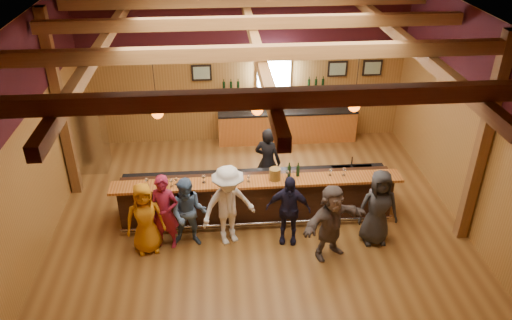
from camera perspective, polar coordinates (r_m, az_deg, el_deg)
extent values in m
plane|color=brown|center=(11.50, 0.13, -6.59)|extent=(9.00, 9.00, 0.00)
cube|color=brown|center=(14.02, -1.28, 10.74)|extent=(9.00, 0.04, 4.50)
cube|color=brown|center=(6.99, 2.99, -11.12)|extent=(9.00, 0.04, 4.50)
cube|color=brown|center=(10.94, -24.07, 2.34)|extent=(0.04, 8.00, 4.50)
cube|color=brown|center=(11.58, 22.98, 4.05)|extent=(0.04, 8.00, 4.50)
cube|color=brown|center=(9.55, 0.16, 15.71)|extent=(9.00, 8.00, 0.04)
cube|color=#360E14|center=(13.61, -1.35, 16.30)|extent=(9.00, 0.01, 1.70)
cube|color=#360E14|center=(10.43, -25.54, 9.17)|extent=(0.01, 8.00, 1.70)
cube|color=#360E14|center=(11.09, 24.31, 10.56)|extent=(0.01, 8.00, 1.70)
cube|color=brown|center=(12.19, -21.44, 5.63)|extent=(0.22, 0.22, 4.50)
cube|color=brown|center=(10.73, 24.48, 1.70)|extent=(0.22, 0.22, 4.50)
cube|color=brown|center=(6.80, 2.33, 7.08)|extent=(8.80, 0.20, 0.25)
cube|color=brown|center=(8.67, 0.73, 12.18)|extent=(8.80, 0.20, 0.25)
cube|color=brown|center=(10.59, -0.33, 15.45)|extent=(8.80, 0.20, 0.25)
cube|color=brown|center=(12.53, -1.08, 17.70)|extent=(8.80, 0.20, 0.25)
cube|color=brown|center=(9.91, -17.77, 11.54)|extent=(0.18, 7.80, 0.22)
cube|color=brown|center=(9.70, 0.15, 12.55)|extent=(0.18, 7.80, 0.22)
cube|color=brown|center=(10.38, 17.29, 12.41)|extent=(0.18, 7.80, 0.22)
cube|color=black|center=(11.20, 0.13, -4.43)|extent=(6.00, 0.60, 1.05)
cube|color=#9A4E1C|center=(10.75, 0.21, -2.52)|extent=(6.30, 0.50, 0.06)
cube|color=black|center=(11.30, -0.03, -1.67)|extent=(6.00, 0.48, 0.05)
cube|color=black|center=(11.56, -0.03, -3.68)|extent=(6.00, 0.48, 0.90)
cube|color=silver|center=(11.64, 9.83, -1.41)|extent=(0.45, 0.40, 0.14)
cube|color=silver|center=(11.77, 12.19, -1.29)|extent=(0.45, 0.40, 0.14)
cylinder|color=silver|center=(11.08, 0.31, -7.25)|extent=(6.00, 0.06, 0.06)
cube|color=#9A4E1C|center=(14.57, 3.59, 3.79)|extent=(4.00, 0.50, 0.90)
cube|color=black|center=(14.37, 3.65, 5.49)|extent=(4.00, 0.52, 0.05)
cube|color=silver|center=(14.11, 2.03, 10.00)|extent=(0.95, 0.08, 0.95)
cube|color=white|center=(14.06, 2.06, 9.93)|extent=(0.78, 0.01, 0.78)
cube|color=black|center=(13.99, -6.24, 9.89)|extent=(0.55, 0.04, 0.45)
cube|color=silver|center=(13.97, -6.24, 9.86)|extent=(0.45, 0.01, 0.35)
cube|color=black|center=(14.40, 9.29, 10.25)|extent=(0.55, 0.04, 0.45)
cube|color=silver|center=(14.37, 9.32, 10.22)|extent=(0.45, 0.01, 0.35)
cube|color=black|center=(14.66, 13.15, 10.22)|extent=(0.55, 0.04, 0.45)
cube|color=silver|center=(14.64, 13.18, 10.19)|extent=(0.45, 0.01, 0.35)
cube|color=#9A4E1C|center=(14.13, -2.85, 7.85)|extent=(0.60, 0.18, 0.04)
cylinder|color=black|center=(14.07, -3.69, 8.38)|extent=(0.07, 0.07, 0.26)
cylinder|color=black|center=(14.08, -2.87, 8.41)|extent=(0.07, 0.07, 0.26)
cylinder|color=black|center=(14.09, -2.05, 8.44)|extent=(0.07, 0.07, 0.26)
cube|color=#9A4E1C|center=(14.40, 6.83, 8.10)|extent=(0.60, 0.18, 0.04)
cylinder|color=black|center=(14.31, 6.07, 8.65)|extent=(0.07, 0.07, 0.26)
cylinder|color=black|center=(14.35, 6.86, 8.66)|extent=(0.07, 0.07, 0.26)
cylinder|color=black|center=(14.39, 7.65, 8.67)|extent=(0.07, 0.07, 0.26)
cylinder|color=black|center=(9.94, -11.55, 8.58)|extent=(0.01, 0.01, 1.25)
sphere|color=#ED590B|center=(10.18, -11.20, 5.30)|extent=(0.24, 0.24, 0.24)
cylinder|color=black|center=(9.90, 0.15, 9.10)|extent=(0.01, 0.01, 1.25)
sphere|color=#ED590B|center=(10.14, 0.14, 5.79)|extent=(0.24, 0.24, 0.24)
cylinder|color=black|center=(10.26, 11.50, 9.25)|extent=(0.01, 0.01, 1.25)
sphere|color=#ED590B|center=(10.49, 11.16, 6.05)|extent=(0.24, 0.24, 0.24)
cube|color=silver|center=(13.63, -18.30, 2.43)|extent=(0.70, 0.70, 1.80)
imported|color=#BC7111|center=(10.39, -12.57, -6.52)|extent=(0.86, 0.64, 1.59)
imported|color=maroon|center=(10.41, -10.40, -5.88)|extent=(0.69, 0.54, 1.68)
imported|color=#486691|center=(10.38, -7.71, -6.02)|extent=(0.82, 0.67, 1.59)
imported|color=silver|center=(10.31, -3.17, -5.24)|extent=(1.35, 1.09, 1.83)
imported|color=black|center=(10.40, 3.70, -5.69)|extent=(0.99, 0.55, 1.59)
imported|color=#564A45|center=(10.11, 8.58, -7.00)|extent=(1.59, 1.11, 1.65)
imported|color=#27272A|center=(10.64, 13.76, -5.31)|extent=(0.84, 0.56, 1.71)
imported|color=black|center=(11.89, 1.35, -0.22)|extent=(0.76, 0.65, 1.76)
cylinder|color=brown|center=(10.71, 2.18, -1.62)|extent=(0.24, 0.24, 0.27)
cylinder|color=black|center=(10.83, 3.80, -1.31)|extent=(0.08, 0.08, 0.26)
cylinder|color=black|center=(10.75, 3.83, -0.51)|extent=(0.03, 0.03, 0.09)
cylinder|color=black|center=(10.88, 4.82, -1.26)|extent=(0.07, 0.07, 0.24)
cylinder|color=black|center=(10.79, 4.85, -0.52)|extent=(0.02, 0.02, 0.08)
cylinder|color=silver|center=(10.82, -12.31, -2.83)|extent=(0.07, 0.07, 0.01)
cylinder|color=silver|center=(10.79, -12.34, -2.58)|extent=(0.01, 0.01, 0.10)
sphere|color=silver|center=(10.75, -12.39, -2.20)|extent=(0.08, 0.08, 0.08)
cylinder|color=silver|center=(10.68, -9.62, -2.99)|extent=(0.07, 0.07, 0.01)
cylinder|color=silver|center=(10.65, -9.64, -2.73)|extent=(0.01, 0.01, 0.11)
sphere|color=silver|center=(10.61, -9.68, -2.33)|extent=(0.09, 0.09, 0.09)
cylinder|color=silver|center=(10.73, -9.08, -2.77)|extent=(0.07, 0.07, 0.01)
cylinder|color=silver|center=(10.71, -9.10, -2.54)|extent=(0.01, 0.01, 0.10)
sphere|color=silver|center=(10.66, -9.14, -2.18)|extent=(0.08, 0.08, 0.08)
cylinder|color=silver|center=(10.72, -5.98, -2.56)|extent=(0.07, 0.07, 0.01)
cylinder|color=silver|center=(10.69, -6.00, -2.30)|extent=(0.01, 0.01, 0.11)
sphere|color=silver|center=(10.65, -6.02, -1.91)|extent=(0.08, 0.08, 0.08)
cylinder|color=silver|center=(10.70, -0.86, -2.48)|extent=(0.07, 0.07, 0.01)
cylinder|color=silver|center=(10.67, -0.86, -2.25)|extent=(0.01, 0.01, 0.09)
sphere|color=silver|center=(10.63, -0.86, -1.90)|extent=(0.07, 0.07, 0.07)
cylinder|color=silver|center=(10.84, 3.61, -2.06)|extent=(0.07, 0.07, 0.01)
cylinder|color=silver|center=(10.81, 3.62, -1.81)|extent=(0.01, 0.01, 0.10)
sphere|color=silver|center=(10.77, 3.63, -1.42)|extent=(0.08, 0.08, 0.08)
cylinder|color=silver|center=(11.03, 8.44, -1.74)|extent=(0.07, 0.07, 0.01)
cylinder|color=silver|center=(11.01, 8.46, -1.51)|extent=(0.01, 0.01, 0.10)
sphere|color=silver|center=(10.97, 8.49, -1.16)|extent=(0.08, 0.08, 0.08)
cylinder|color=silver|center=(11.09, 9.99, -1.71)|extent=(0.08, 0.08, 0.01)
cylinder|color=silver|center=(11.06, 10.01, -1.45)|extent=(0.01, 0.01, 0.11)
sphere|color=silver|center=(11.01, 10.05, -1.06)|extent=(0.09, 0.09, 0.09)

